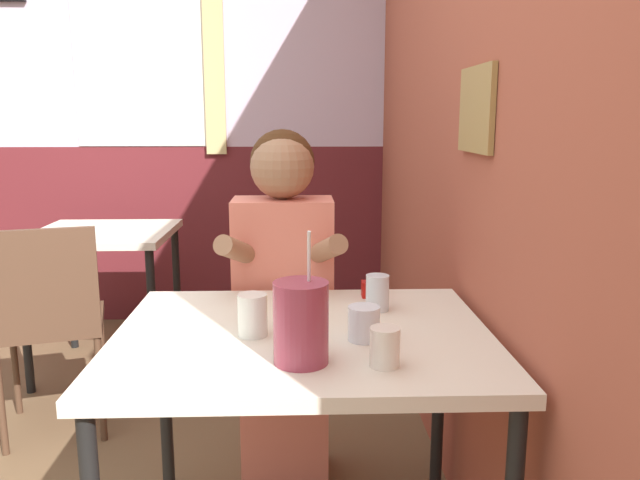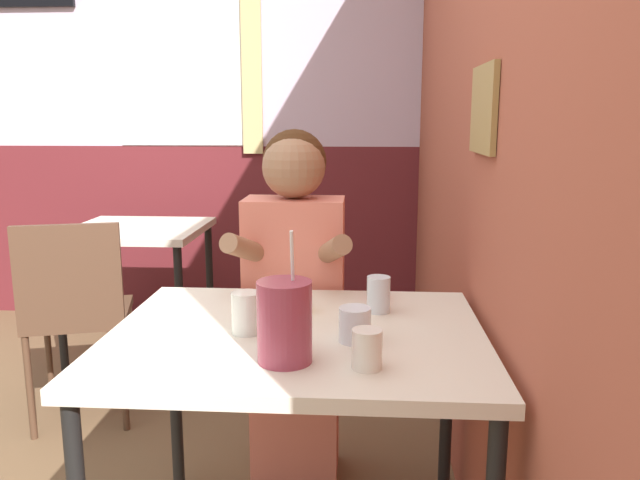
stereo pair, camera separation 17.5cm
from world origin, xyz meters
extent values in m
cube|color=#9E4C38|center=(1.21, 1.28, 1.35)|extent=(0.06, 4.56, 2.70)
cube|color=olive|center=(1.17, 0.51, 1.30)|extent=(0.02, 0.31, 0.25)
cube|color=silver|center=(0.00, 2.59, 1.90)|extent=(5.36, 0.06, 1.60)
cube|color=maroon|center=(0.00, 2.59, 0.55)|extent=(5.36, 0.06, 1.10)
cube|color=white|center=(-0.28, 2.56, 1.55)|extent=(0.77, 0.01, 0.89)
cube|color=tan|center=(0.16, 2.54, 1.55)|extent=(0.12, 0.02, 0.99)
cube|color=beige|center=(0.67, 0.25, 0.71)|extent=(0.98, 0.80, 0.04)
cylinder|color=black|center=(0.22, 0.61, 0.34)|extent=(0.04, 0.04, 0.69)
cylinder|color=black|center=(1.12, 0.61, 0.34)|extent=(0.04, 0.04, 0.69)
cube|color=beige|center=(-0.32, 1.78, 0.71)|extent=(0.67, 0.67, 0.04)
cylinder|color=black|center=(-0.61, 1.49, 0.34)|extent=(0.04, 0.04, 0.69)
cylinder|color=black|center=(-0.02, 1.49, 0.34)|extent=(0.04, 0.04, 0.69)
cylinder|color=black|center=(-0.61, 2.08, 0.34)|extent=(0.04, 0.04, 0.69)
cylinder|color=black|center=(-0.02, 2.08, 0.34)|extent=(0.04, 0.04, 0.69)
cube|color=#4C3323|center=(-0.35, 1.15, 0.46)|extent=(0.49, 0.49, 0.04)
cube|color=#4C3323|center=(-0.30, 0.97, 0.67)|extent=(0.39, 0.14, 0.40)
cylinder|color=#4C3323|center=(-0.58, 1.28, 0.22)|extent=(0.03, 0.03, 0.44)
cylinder|color=#4C3323|center=(-0.23, 1.37, 0.22)|extent=(0.03, 0.03, 0.44)
cylinder|color=#4C3323|center=(-0.48, 0.93, 0.22)|extent=(0.03, 0.03, 0.44)
cylinder|color=#4C3323|center=(-0.13, 1.03, 0.22)|extent=(0.03, 0.03, 0.44)
cube|color=#EA7F6B|center=(0.60, 0.78, 0.24)|extent=(0.31, 0.20, 0.47)
cube|color=#EA7F6B|center=(0.60, 0.78, 0.74)|extent=(0.34, 0.20, 0.53)
sphere|color=#472814|center=(0.60, 0.81, 1.13)|extent=(0.22, 0.22, 0.22)
sphere|color=#9E7051|center=(0.60, 0.78, 1.11)|extent=(0.21, 0.21, 0.21)
cylinder|color=#9E7051|center=(0.47, 0.64, 0.86)|extent=(0.14, 0.27, 0.15)
cylinder|color=#9E7051|center=(0.74, 0.64, 0.86)|extent=(0.14, 0.27, 0.15)
cylinder|color=#99384C|center=(0.66, 0.04, 0.82)|extent=(0.13, 0.13, 0.19)
cylinder|color=white|center=(0.68, 0.04, 0.96)|extent=(0.01, 0.04, 0.14)
cylinder|color=silver|center=(0.82, 0.18, 0.77)|extent=(0.08, 0.08, 0.09)
cylinder|color=silver|center=(0.54, 0.22, 0.78)|extent=(0.08, 0.08, 0.11)
cylinder|color=silver|center=(0.85, 0.01, 0.77)|extent=(0.07, 0.07, 0.09)
cylinder|color=silver|center=(0.89, 0.43, 0.78)|extent=(0.07, 0.07, 0.10)
cube|color=#B7140F|center=(0.88, 0.56, 0.75)|extent=(0.06, 0.04, 0.05)
cube|color=yellow|center=(0.65, 0.42, 0.75)|extent=(0.06, 0.04, 0.05)
camera|label=1|loc=(0.66, -1.31, 1.28)|focal=35.00mm
camera|label=2|loc=(0.83, -1.31, 1.28)|focal=35.00mm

